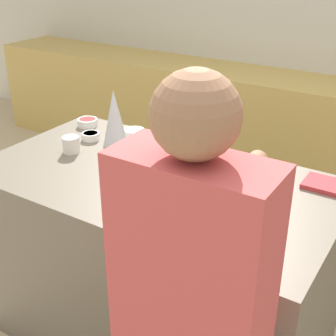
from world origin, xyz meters
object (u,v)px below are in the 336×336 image
gingerbread_house (178,165)px  candy_bowl_far_left (91,136)px  mug (71,145)px  candy_bowl_beside_tree (127,159)px  candy_bowl_near_tray_right (262,196)px  candy_bowl_behind_tray (167,153)px  candy_bowl_far_right (135,132)px  decorative_tree (115,118)px  baking_tray (177,187)px  candy_bowl_front_corner (88,122)px  cookbook (326,185)px

gingerbread_house → candy_bowl_far_left: (-0.66, 0.21, -0.09)m
candy_bowl_far_left → mug: bearing=-81.3°
candy_bowl_beside_tree → candy_bowl_near_tray_right: bearing=1.0°
gingerbread_house → mug: bearing=176.6°
candy_bowl_near_tray_right → candy_bowl_behind_tray: 0.56m
gingerbread_house → candy_bowl_far_right: size_ratio=2.49×
candy_bowl_near_tray_right → candy_bowl_far_left: (-1.00, 0.12, 0.00)m
decorative_tree → gingerbread_house: bearing=-24.3°
candy_bowl_far_left → decorative_tree: bearing=6.7°
candy_bowl_beside_tree → candy_bowl_behind_tray: 0.20m
baking_tray → candy_bowl_behind_tray: (-0.20, 0.23, 0.02)m
candy_bowl_front_corner → candy_bowl_behind_tray: size_ratio=0.83×
candy_bowl_near_tray_right → candy_bowl_behind_tray: bearing=165.1°
candy_bowl_behind_tray → mug: size_ratio=1.60×
cookbook → candy_bowl_near_tray_right: bearing=-126.0°
candy_bowl_near_tray_right → baking_tray: bearing=-165.4°
decorative_tree → candy_bowl_near_tray_right: size_ratio=2.67×
baking_tray → candy_bowl_beside_tree: 0.33m
decorative_tree → candy_bowl_front_corner: (-0.30, 0.12, -0.12)m
decorative_tree → candy_bowl_beside_tree: (0.18, -0.15, -0.12)m
decorative_tree → candy_bowl_behind_tray: size_ratio=2.16×
decorative_tree → candy_bowl_behind_tray: 0.33m
gingerbread_house → cookbook: size_ratio=1.49×
gingerbread_house → decorative_tree: bearing=155.7°
candy_bowl_far_right → cookbook: size_ratio=0.60×
candy_bowl_near_tray_right → mug: bearing=-176.9°
gingerbread_house → candy_bowl_far_left: bearing=162.2°
baking_tray → decorative_tree: 0.57m
gingerbread_house → candy_bowl_near_tray_right: (0.34, 0.09, -0.09)m
decorative_tree → candy_bowl_far_left: 0.20m
candy_bowl_front_corner → candy_bowl_beside_tree: bearing=-29.9°
baking_tray → candy_bowl_behind_tray: bearing=130.5°
candy_bowl_far_right → candy_bowl_front_corner: 0.31m
cookbook → candy_bowl_front_corner: bearing=179.5°
gingerbread_house → candy_bowl_near_tray_right: size_ratio=2.53×
gingerbread_house → candy_bowl_far_right: bearing=143.0°
decorative_tree → cookbook: size_ratio=1.58×
gingerbread_house → mug: size_ratio=3.27×
gingerbread_house → candy_bowl_front_corner: size_ratio=2.46×
baking_tray → mug: size_ratio=5.10×
cookbook → mug: 1.20m
candy_bowl_beside_tree → candy_bowl_behind_tray: size_ratio=1.02×
candy_bowl_far_right → candy_bowl_far_left: size_ratio=1.18×
baking_tray → gingerbread_house: gingerbread_house is taller
candy_bowl_near_tray_right → cookbook: bearing=54.0°
candy_bowl_beside_tree → mug: mug is taller
candy_bowl_beside_tree → candy_bowl_front_corner: (-0.48, 0.28, -0.00)m
candy_bowl_far_right → baking_tray: bearing=-37.0°
baking_tray → candy_bowl_far_right: bearing=143.0°
candy_bowl_beside_tree → candy_bowl_behind_tray: (0.12, 0.16, 0.00)m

